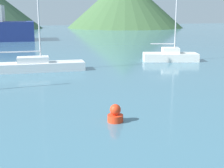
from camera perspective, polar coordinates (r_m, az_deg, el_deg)
The scene contains 4 objects.
sailboat_inner at distance 31.01m, azimuth 10.62°, elevation 5.13°, with size 5.58×3.69×8.53m.
sailboat_outer at distance 25.78m, azimuth -14.19°, elevation 3.32°, with size 8.30×2.58×9.24m.
buoy_marker at distance 13.42m, azimuth 0.61°, elevation -5.60°, with size 0.68×0.68×0.78m.
hill_east at distance 102.95m, azimuth 2.38°, elevation 14.75°, with size 36.97×36.97×15.97m.
Camera 1 is at (-4.80, 0.16, 4.57)m, focal length 50.00 mm.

